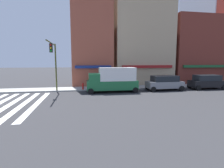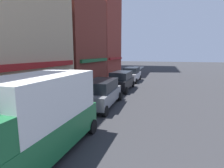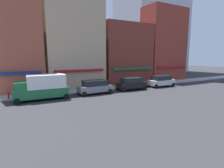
{
  "view_description": "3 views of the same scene",
  "coord_description": "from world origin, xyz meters",
  "px_view_note": "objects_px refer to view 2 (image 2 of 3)",
  "views": [
    {
      "loc": [
        8.48,
        -16.4,
        3.78
      ],
      "look_at": [
        12.29,
        4.7,
        1.0
      ],
      "focal_mm": 28.0,
      "sensor_mm": 36.0,
      "label": 1
    },
    {
      "loc": [
        7.67,
        0.46,
        3.77
      ],
      "look_at": [
        22.02,
        4.7,
        1.2
      ],
      "focal_mm": 28.0,
      "sensor_mm": 36.0,
      "label": 2
    },
    {
      "loc": [
        9.89,
        -17.6,
        5.23
      ],
      "look_at": [
        22.02,
        4.7,
        1.2
      ],
      "focal_mm": 28.0,
      "sensor_mm": 36.0,
      "label": 3
    }
  ],
  "objects_px": {
    "box_truck_green": "(33,118)",
    "suv_black": "(121,80)",
    "suv_grey": "(101,92)",
    "pedestrian_white_shirt": "(77,86)",
    "pedestrian_orange_vest": "(14,105)",
    "suv_silver": "(132,74)"
  },
  "relations": [
    {
      "from": "suv_grey",
      "to": "suv_silver",
      "type": "height_order",
      "value": "same"
    },
    {
      "from": "box_truck_green",
      "to": "suv_silver",
      "type": "distance_m",
      "value": 19.39
    },
    {
      "from": "suv_grey",
      "to": "pedestrian_white_shirt",
      "type": "height_order",
      "value": "suv_grey"
    },
    {
      "from": "box_truck_green",
      "to": "pedestrian_orange_vest",
      "type": "height_order",
      "value": "box_truck_green"
    },
    {
      "from": "pedestrian_orange_vest",
      "to": "pedestrian_white_shirt",
      "type": "bearing_deg",
      "value": -132.88
    },
    {
      "from": "suv_silver",
      "to": "pedestrian_orange_vest",
      "type": "bearing_deg",
      "value": 169.81
    },
    {
      "from": "suv_silver",
      "to": "pedestrian_white_shirt",
      "type": "xyz_separation_m",
      "value": [
        -10.7,
        2.88,
        0.04
      ]
    },
    {
      "from": "suv_grey",
      "to": "box_truck_green",
      "type": "bearing_deg",
      "value": 178.28
    },
    {
      "from": "pedestrian_white_shirt",
      "to": "box_truck_green",
      "type": "bearing_deg",
      "value": -141.8
    },
    {
      "from": "box_truck_green",
      "to": "suv_black",
      "type": "xyz_separation_m",
      "value": [
        13.15,
        0.0,
        -0.56
      ]
    },
    {
      "from": "suv_grey",
      "to": "pedestrian_orange_vest",
      "type": "bearing_deg",
      "value": 141.79
    },
    {
      "from": "box_truck_green",
      "to": "suv_grey",
      "type": "distance_m",
      "value": 6.93
    },
    {
      "from": "suv_black",
      "to": "pedestrian_white_shirt",
      "type": "bearing_deg",
      "value": 148.02
    },
    {
      "from": "suv_black",
      "to": "pedestrian_white_shirt",
      "type": "distance_m",
      "value": 5.32
    },
    {
      "from": "box_truck_green",
      "to": "suv_black",
      "type": "relative_size",
      "value": 1.32
    },
    {
      "from": "pedestrian_orange_vest",
      "to": "suv_silver",
      "type": "bearing_deg",
      "value": -140.04
    },
    {
      "from": "pedestrian_orange_vest",
      "to": "pedestrian_white_shirt",
      "type": "distance_m",
      "value": 6.26
    },
    {
      "from": "box_truck_green",
      "to": "suv_silver",
      "type": "bearing_deg",
      "value": 1.04
    },
    {
      "from": "suv_black",
      "to": "pedestrian_orange_vest",
      "type": "xyz_separation_m",
      "value": [
        -10.71,
        3.31,
        0.04
      ]
    },
    {
      "from": "suv_black",
      "to": "pedestrian_orange_vest",
      "type": "bearing_deg",
      "value": 163.7
    },
    {
      "from": "suv_grey",
      "to": "pedestrian_orange_vest",
      "type": "relative_size",
      "value": 2.69
    },
    {
      "from": "suv_black",
      "to": "suv_grey",
      "type": "bearing_deg",
      "value": -179.13
    }
  ]
}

